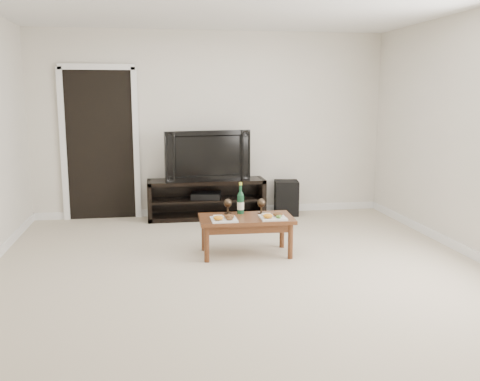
% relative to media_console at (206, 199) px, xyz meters
% --- Properties ---
extents(floor, '(5.50, 5.50, 0.00)m').
position_rel_media_console_xyz_m(floor, '(0.11, -2.50, -0.28)').
color(floor, '#C2B59C').
rests_on(floor, ground).
extents(back_wall, '(5.00, 0.04, 2.60)m').
position_rel_media_console_xyz_m(back_wall, '(0.11, 0.27, 1.02)').
color(back_wall, beige).
rests_on(back_wall, ground).
extents(doorway, '(0.90, 0.02, 2.05)m').
position_rel_media_console_xyz_m(doorway, '(-1.44, 0.24, 0.75)').
color(doorway, black).
rests_on(doorway, ground).
extents(media_console, '(1.64, 0.45, 0.55)m').
position_rel_media_console_xyz_m(media_console, '(0.00, 0.00, 0.00)').
color(media_console, black).
rests_on(media_console, ground).
extents(television, '(1.21, 0.36, 0.69)m').
position_rel_media_console_xyz_m(television, '(0.00, 0.00, 0.62)').
color(television, black).
rests_on(television, media_console).
extents(av_receiver, '(0.45, 0.37, 0.08)m').
position_rel_media_console_xyz_m(av_receiver, '(-0.00, -0.01, 0.05)').
color(av_receiver, black).
rests_on(av_receiver, media_console).
extents(subwoofer, '(0.37, 0.37, 0.50)m').
position_rel_media_console_xyz_m(subwoofer, '(1.17, 0.03, -0.03)').
color(subwoofer, black).
rests_on(subwoofer, ground).
extents(coffee_table, '(1.03, 0.58, 0.42)m').
position_rel_media_console_xyz_m(coffee_table, '(0.25, -1.81, -0.07)').
color(coffee_table, brown).
rests_on(coffee_table, ground).
extents(plate_left, '(0.27, 0.27, 0.07)m').
position_rel_media_console_xyz_m(plate_left, '(-0.01, -1.93, 0.18)').
color(plate_left, white).
rests_on(plate_left, coffee_table).
extents(plate_right, '(0.27, 0.27, 0.07)m').
position_rel_media_console_xyz_m(plate_right, '(0.52, -1.92, 0.18)').
color(plate_right, white).
rests_on(plate_right, coffee_table).
extents(wine_bottle, '(0.07, 0.07, 0.35)m').
position_rel_media_console_xyz_m(wine_bottle, '(0.22, -1.63, 0.32)').
color(wine_bottle, '#103D22').
rests_on(wine_bottle, coffee_table).
extents(goblet_left, '(0.09, 0.09, 0.17)m').
position_rel_media_console_xyz_m(goblet_left, '(0.08, -1.62, 0.23)').
color(goblet_left, '#34281C').
rests_on(goblet_left, coffee_table).
extents(goblet_right, '(0.09, 0.09, 0.17)m').
position_rel_media_console_xyz_m(goblet_right, '(0.44, -1.67, 0.23)').
color(goblet_right, '#34281C').
rests_on(goblet_right, coffee_table).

